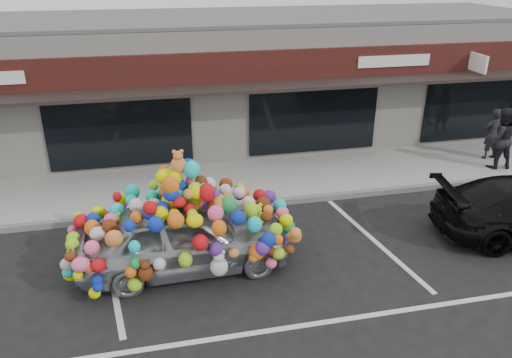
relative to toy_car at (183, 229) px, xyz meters
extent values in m
plane|color=black|center=(1.63, -0.06, -0.93)|extent=(90.00, 90.00, 0.00)
cube|color=silver|center=(1.63, 8.44, 1.17)|extent=(24.00, 6.00, 4.20)
cube|color=#59595B|center=(1.63, 8.44, 3.32)|extent=(24.00, 6.00, 0.12)
cube|color=#34150E|center=(1.63, 5.36, 2.22)|extent=(24.00, 0.18, 0.90)
cube|color=black|center=(1.63, 4.84, 1.72)|extent=(24.00, 1.20, 0.10)
cube|color=white|center=(9.83, 4.89, 2.12)|extent=(0.08, 0.95, 0.55)
cube|color=white|center=(7.13, 5.24, 2.22)|extent=(2.40, 0.04, 0.35)
cube|color=black|center=(-1.37, 5.41, 0.52)|extent=(4.20, 0.12, 2.30)
cube|color=black|center=(4.63, 5.41, 0.52)|extent=(4.20, 0.12, 2.30)
cube|color=black|center=(10.63, 5.41, 0.52)|extent=(4.20, 0.12, 2.30)
cube|color=gray|center=(1.63, 3.94, -0.85)|extent=(26.00, 3.00, 0.15)
cube|color=slate|center=(1.63, 2.44, -0.85)|extent=(26.00, 0.18, 0.16)
cube|color=silver|center=(-1.57, 0.14, -0.92)|extent=(0.73, 4.37, 0.01)
cube|color=silver|center=(4.43, 0.14, -0.92)|extent=(0.73, 4.37, 0.01)
cube|color=silver|center=(3.63, -2.36, -0.92)|extent=(14.00, 0.12, 0.01)
imported|color=#A6ACB1|center=(0.00, 0.00, -0.18)|extent=(1.88, 4.44, 1.50)
ellipsoid|color=red|center=(0.00, 0.00, 1.13)|extent=(1.37, 1.88, 1.12)
sphere|color=#DCFF00|center=(1.54, -0.15, 0.15)|extent=(0.34, 0.34, 0.34)
sphere|color=blue|center=(0.60, -0.96, -0.38)|extent=(0.36, 0.36, 0.36)
sphere|color=green|center=(-0.80, 0.95, -0.33)|extent=(0.30, 0.30, 0.30)
sphere|color=#F7608F|center=(0.00, 0.00, 1.64)|extent=(0.32, 0.32, 0.32)
sphere|color=#DF4514|center=(-1.32, 0.10, 0.16)|extent=(0.30, 0.30, 0.30)
imported|color=black|center=(10.12, 3.92, 0.05)|extent=(0.64, 0.45, 1.65)
imported|color=black|center=(9.84, 3.20, 0.17)|extent=(1.01, 0.83, 1.89)
camera|label=1|loc=(-0.47, -9.17, 5.15)|focal=35.00mm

